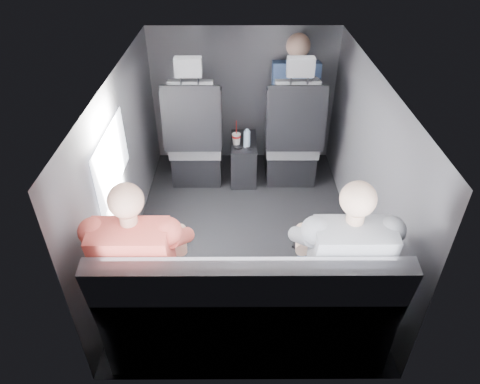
{
  "coord_description": "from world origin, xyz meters",
  "views": [
    {
      "loc": [
        -0.05,
        -2.71,
        2.34
      ],
      "look_at": [
        -0.04,
        -0.05,
        0.46
      ],
      "focal_mm": 32.0,
      "sensor_mm": 36.0,
      "label": 1
    }
  ],
  "objects_px": {
    "laptop_white": "(153,241)",
    "water_bottle": "(247,139)",
    "passenger_rear_right": "(340,261)",
    "front_seat_left": "(196,143)",
    "rear_bench": "(247,312)",
    "passenger_front_right": "(294,96)",
    "laptop_black": "(329,243)",
    "front_seat_right": "(291,143)",
    "passenger_rear_left": "(143,262)",
    "soda_cup": "(236,139)",
    "center_console": "(244,159)"
  },
  "relations": [
    {
      "from": "laptop_white",
      "to": "laptop_black",
      "type": "height_order",
      "value": "laptop_black"
    },
    {
      "from": "front_seat_right",
      "to": "rear_bench",
      "type": "distance_m",
      "value": 1.96
    },
    {
      "from": "laptop_white",
      "to": "water_bottle",
      "type": "bearing_deg",
      "value": 69.4
    },
    {
      "from": "rear_bench",
      "to": "passenger_rear_left",
      "type": "xyz_separation_m",
      "value": [
        -0.59,
        0.1,
        0.32
      ]
    },
    {
      "from": "laptop_black",
      "to": "water_bottle",
      "type": "bearing_deg",
      "value": 106.02
    },
    {
      "from": "front_seat_right",
      "to": "laptop_white",
      "type": "height_order",
      "value": "front_seat_right"
    },
    {
      "from": "passenger_rear_right",
      "to": "passenger_front_right",
      "type": "xyz_separation_m",
      "value": [
        -0.04,
        2.06,
        0.13
      ]
    },
    {
      "from": "water_bottle",
      "to": "passenger_rear_right",
      "type": "xyz_separation_m",
      "value": [
        0.49,
        -1.74,
        0.15
      ]
    },
    {
      "from": "rear_bench",
      "to": "soda_cup",
      "type": "bearing_deg",
      "value": 92.13
    },
    {
      "from": "soda_cup",
      "to": "passenger_rear_left",
      "type": "bearing_deg",
      "value": -106.3
    },
    {
      "from": "passenger_rear_right",
      "to": "passenger_front_right",
      "type": "height_order",
      "value": "passenger_front_right"
    },
    {
      "from": "center_console",
      "to": "water_bottle",
      "type": "height_order",
      "value": "water_bottle"
    },
    {
      "from": "center_console",
      "to": "rear_bench",
      "type": "height_order",
      "value": "rear_bench"
    },
    {
      "from": "front_seat_left",
      "to": "laptop_black",
      "type": "height_order",
      "value": "front_seat_left"
    },
    {
      "from": "rear_bench",
      "to": "laptop_white",
      "type": "bearing_deg",
      "value": 154.48
    },
    {
      "from": "passenger_rear_right",
      "to": "passenger_front_right",
      "type": "distance_m",
      "value": 2.07
    },
    {
      "from": "rear_bench",
      "to": "soda_cup",
      "type": "relative_size",
      "value": 6.48
    },
    {
      "from": "water_bottle",
      "to": "passenger_rear_left",
      "type": "xyz_separation_m",
      "value": [
        -0.62,
        -1.74,
        0.15
      ]
    },
    {
      "from": "laptop_white",
      "to": "passenger_front_right",
      "type": "relative_size",
      "value": 0.4
    },
    {
      "from": "center_console",
      "to": "soda_cup",
      "type": "xyz_separation_m",
      "value": [
        -0.07,
        -0.07,
        0.26
      ]
    },
    {
      "from": "rear_bench",
      "to": "passenger_front_right",
      "type": "height_order",
      "value": "passenger_front_right"
    },
    {
      "from": "water_bottle",
      "to": "passenger_rear_right",
      "type": "distance_m",
      "value": 1.81
    },
    {
      "from": "front_seat_right",
      "to": "passenger_front_right",
      "type": "bearing_deg",
      "value": 83.52
    },
    {
      "from": "front_seat_left",
      "to": "passenger_rear_right",
      "type": "xyz_separation_m",
      "value": [
        0.97,
        -1.81,
        0.23
      ]
    },
    {
      "from": "rear_bench",
      "to": "water_bottle",
      "type": "height_order",
      "value": "rear_bench"
    },
    {
      "from": "passenger_rear_left",
      "to": "front_seat_right",
      "type": "bearing_deg",
      "value": 60.12
    },
    {
      "from": "front_seat_right",
      "to": "passenger_front_right",
      "type": "height_order",
      "value": "passenger_front_right"
    },
    {
      "from": "center_console",
      "to": "laptop_white",
      "type": "relative_size",
      "value": 1.31
    },
    {
      "from": "rear_bench",
      "to": "passenger_rear_right",
      "type": "height_order",
      "value": "passenger_rear_right"
    },
    {
      "from": "front_seat_right",
      "to": "soda_cup",
      "type": "xyz_separation_m",
      "value": [
        -0.52,
        -0.03,
        0.06
      ]
    },
    {
      "from": "front_seat_left",
      "to": "passenger_front_right",
      "type": "height_order",
      "value": "passenger_front_right"
    },
    {
      "from": "front_seat_right",
      "to": "passenger_rear_left",
      "type": "xyz_separation_m",
      "value": [
        -1.04,
        -1.81,
        0.23
      ]
    },
    {
      "from": "rear_bench",
      "to": "passenger_front_right",
      "type": "relative_size",
      "value": 1.76
    },
    {
      "from": "passenger_rear_left",
      "to": "front_seat_left",
      "type": "bearing_deg",
      "value": 85.63
    },
    {
      "from": "center_console",
      "to": "passenger_rear_left",
      "type": "xyz_separation_m",
      "value": [
        -0.59,
        -1.85,
        0.43
      ]
    },
    {
      "from": "rear_bench",
      "to": "passenger_front_right",
      "type": "bearing_deg",
      "value": 77.49
    },
    {
      "from": "soda_cup",
      "to": "laptop_black",
      "type": "height_order",
      "value": "laptop_black"
    },
    {
      "from": "front_seat_right",
      "to": "passenger_rear_right",
      "type": "relative_size",
      "value": 1.03
    },
    {
      "from": "rear_bench",
      "to": "passenger_rear_left",
      "type": "relative_size",
      "value": 1.31
    },
    {
      "from": "soda_cup",
      "to": "rear_bench",
      "type": "bearing_deg",
      "value": -87.87
    },
    {
      "from": "laptop_black",
      "to": "passenger_rear_right",
      "type": "xyz_separation_m",
      "value": [
        0.03,
        -0.14,
        -0.0
      ]
    },
    {
      "from": "soda_cup",
      "to": "passenger_front_right",
      "type": "distance_m",
      "value": 0.69
    },
    {
      "from": "passenger_rear_left",
      "to": "passenger_rear_right",
      "type": "relative_size",
      "value": 0.99
    },
    {
      "from": "center_console",
      "to": "rear_bench",
      "type": "distance_m",
      "value": 1.94
    },
    {
      "from": "front_seat_left",
      "to": "passenger_rear_right",
      "type": "bearing_deg",
      "value": -61.74
    },
    {
      "from": "soda_cup",
      "to": "laptop_white",
      "type": "relative_size",
      "value": 0.68
    },
    {
      "from": "center_console",
      "to": "passenger_front_right",
      "type": "xyz_separation_m",
      "value": [
        0.48,
        0.22,
        0.56
      ]
    },
    {
      "from": "laptop_black",
      "to": "passenger_front_right",
      "type": "bearing_deg",
      "value": 90.24
    },
    {
      "from": "soda_cup",
      "to": "center_console",
      "type": "bearing_deg",
      "value": 46.45
    },
    {
      "from": "rear_bench",
      "to": "laptop_black",
      "type": "height_order",
      "value": "rear_bench"
    }
  ]
}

